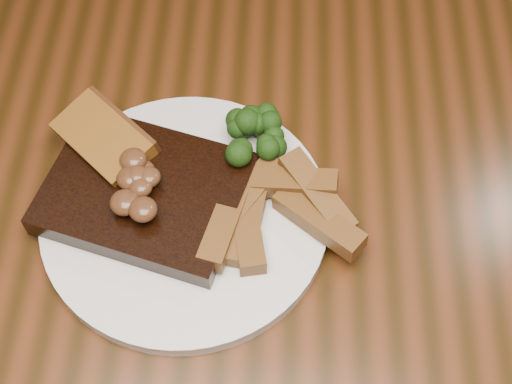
% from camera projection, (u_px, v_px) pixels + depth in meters
% --- Properties ---
extents(dining_table, '(1.60, 0.90, 0.75)m').
position_uv_depth(dining_table, '(246.00, 262.00, 0.77)').
color(dining_table, '#48220E').
rests_on(dining_table, ground).
extents(chair_far, '(0.43, 0.43, 0.88)m').
position_uv_depth(chair_far, '(241.00, 16.00, 1.21)').
color(chair_far, black).
rests_on(chair_far, ground).
extents(plate, '(0.28, 0.28, 0.01)m').
position_uv_depth(plate, '(186.00, 215.00, 0.69)').
color(plate, silver).
rests_on(plate, dining_table).
extents(steak, '(0.22, 0.19, 0.03)m').
position_uv_depth(steak, '(145.00, 194.00, 0.68)').
color(steak, black).
rests_on(steak, plate).
extents(steak_bone, '(0.13, 0.05, 0.02)m').
position_uv_depth(steak_bone, '(138.00, 255.00, 0.65)').
color(steak_bone, beige).
rests_on(steak_bone, plate).
extents(mushroom_pile, '(0.08, 0.08, 0.03)m').
position_uv_depth(mushroom_pile, '(139.00, 178.00, 0.66)').
color(mushroom_pile, '#502B19').
rests_on(mushroom_pile, steak).
extents(garlic_bread, '(0.11, 0.11, 0.02)m').
position_uv_depth(garlic_bread, '(107.00, 151.00, 0.71)').
color(garlic_bread, '#90591A').
rests_on(garlic_bread, plate).
extents(potato_wedges, '(0.12, 0.12, 0.02)m').
position_uv_depth(potato_wedges, '(264.00, 227.00, 0.66)').
color(potato_wedges, brown).
rests_on(potato_wedges, plate).
extents(broccoli_cluster, '(0.07, 0.07, 0.04)m').
position_uv_depth(broccoli_cluster, '(249.00, 132.00, 0.71)').
color(broccoli_cluster, '#1A380C').
rests_on(broccoli_cluster, plate).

